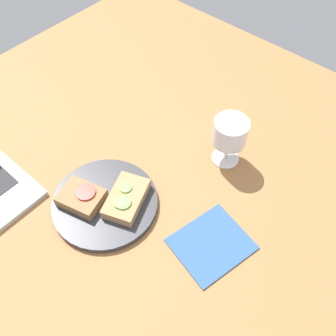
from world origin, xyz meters
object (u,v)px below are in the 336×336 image
object	(u,v)px
plate	(105,203)
sandwich_with_cucumber	(126,198)
napkin	(211,244)
wine_glass	(230,134)
sandwich_with_tomato	(82,197)

from	to	relation	value
plate	sandwich_with_cucumber	bearing A→B (deg)	-51.03
plate	napkin	bearing A→B (deg)	-71.76
wine_glass	napkin	bearing A→B (deg)	-151.18
wine_glass	napkin	world-z (taller)	wine_glass
plate	wine_glass	size ratio (longest dim) A/B	1.87
plate	sandwich_with_tomato	world-z (taller)	sandwich_with_tomato
sandwich_with_tomato	wine_glass	world-z (taller)	wine_glass
sandwich_with_tomato	sandwich_with_cucumber	bearing A→B (deg)	-50.84
napkin	sandwich_with_tomato	bearing A→B (deg)	111.64
plate	wine_glass	world-z (taller)	wine_glass
wine_glass	sandwich_with_cucumber	bearing A→B (deg)	161.13
plate	sandwich_with_cucumber	world-z (taller)	sandwich_with_cucumber
sandwich_with_cucumber	sandwich_with_tomato	distance (cm)	10.10
sandwich_with_tomato	plate	bearing A→B (deg)	-50.66
wine_glass	sandwich_with_tomato	bearing A→B (deg)	152.71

